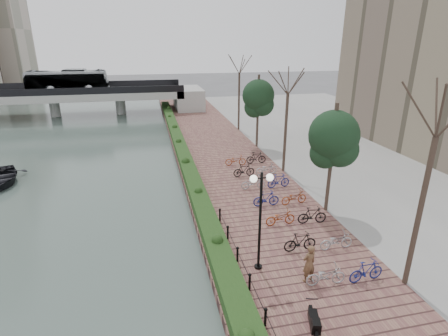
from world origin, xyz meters
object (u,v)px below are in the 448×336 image
object	(u,v)px
pedestrian	(309,264)
lamppost	(261,201)
boat	(0,177)
motorcycle	(314,320)

from	to	relation	value
pedestrian	lamppost	bearing A→B (deg)	-49.88
boat	pedestrian	bearing A→B (deg)	-56.39
pedestrian	motorcycle	bearing A→B (deg)	55.90
motorcycle	boat	size ratio (longest dim) A/B	0.30
lamppost	motorcycle	xyz separation A→B (m)	(0.78, -3.93, -2.91)
motorcycle	pedestrian	size ratio (longest dim) A/B	0.82
lamppost	boat	bearing A→B (deg)	136.53
pedestrian	boat	world-z (taller)	pedestrian
lamppost	pedestrian	size ratio (longest dim) A/B	2.66
lamppost	motorcycle	world-z (taller)	lamppost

